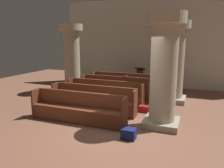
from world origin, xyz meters
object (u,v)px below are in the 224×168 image
at_px(pillar_aisle_rear, 164,69).
at_px(lectern, 140,80).
at_px(pillar_aisle_side, 174,60).
at_px(pew_row_2, 105,92).
at_px(pillar_far_side, 72,57).
at_px(kneeler_box_red, 145,109).
at_px(pew_row_4, 77,107).
at_px(kneeler_box_navy, 129,134).
at_px(pew_row_3, 93,98).
at_px(pew_row_1, 114,86).
at_px(pew_row_0, 122,82).
at_px(hymn_book, 126,76).

height_order(pillar_aisle_rear, lectern, pillar_aisle_rear).
height_order(pillar_aisle_side, lectern, pillar_aisle_side).
distance_m(pew_row_2, pillar_far_side, 2.97).
distance_m(pillar_aisle_side, kneeler_box_red, 2.42).
distance_m(lectern, kneeler_box_red, 3.72).
height_order(pew_row_4, lectern, lectern).
xyz_separation_m(lectern, kneeler_box_navy, (1.20, -5.73, -0.32)).
bearing_deg(pew_row_3, lectern, 82.47).
bearing_deg(pillar_far_side, kneeler_box_red, -24.78).
xyz_separation_m(pew_row_3, kneeler_box_red, (1.65, 0.65, -0.37)).
xyz_separation_m(pew_row_2, kneeler_box_red, (1.65, -0.37, -0.37)).
height_order(pew_row_1, pew_row_3, same).
relative_size(pew_row_1, pillar_aisle_side, 0.96).
bearing_deg(pew_row_1, pillar_aisle_rear, -45.77).
distance_m(pew_row_3, pillar_aisle_rear, 2.66).
xyz_separation_m(pillar_aisle_side, pillar_far_side, (-4.69, 0.10, 0.00)).
xyz_separation_m(pew_row_0, pillar_aisle_side, (2.37, -0.70, 1.16)).
bearing_deg(hymn_book, pew_row_3, -101.13).
bearing_deg(pew_row_1, kneeler_box_red, -40.37).
xyz_separation_m(pew_row_1, pew_row_3, (0.00, -2.05, 0.00)).
relative_size(kneeler_box_navy, kneeler_box_red, 0.87).
xyz_separation_m(pew_row_1, pew_row_4, (0.00, -3.08, 0.00)).
bearing_deg(pew_row_3, kneeler_box_red, 21.57).
xyz_separation_m(pillar_aisle_rear, kneeler_box_red, (-0.72, 1.03, -1.53)).
xyz_separation_m(pew_row_0, pillar_aisle_rear, (2.37, -3.46, 1.16)).
bearing_deg(kneeler_box_red, lectern, 107.17).
xyz_separation_m(pew_row_0, pew_row_2, (0.00, -2.05, 0.00)).
height_order(hymn_book, kneeler_box_red, hymn_book).
height_order(pew_row_4, pillar_far_side, pillar_far_side).
distance_m(pew_row_3, pew_row_4, 1.03).
height_order(pew_row_1, pillar_aisle_rear, pillar_aisle_rear).
distance_m(pew_row_4, kneeler_box_navy, 1.86).
bearing_deg(pillar_aisle_side, kneeler_box_navy, -98.91).
xyz_separation_m(pillar_aisle_side, kneeler_box_red, (-0.72, -1.73, -1.53)).
height_order(pew_row_3, lectern, lectern).
distance_m(pillar_aisle_side, hymn_book, 2.06).
relative_size(pew_row_0, pew_row_4, 1.00).
bearing_deg(pew_row_2, hymn_book, 70.04).
height_order(pillar_far_side, lectern, pillar_far_side).
distance_m(pew_row_0, pew_row_2, 2.05).
xyz_separation_m(pew_row_4, lectern, (0.55, 5.21, -0.03)).
relative_size(pew_row_3, hymn_book, 15.33).
xyz_separation_m(pew_row_2, kneeler_box_navy, (1.75, -2.57, -0.35)).
bearing_deg(kneeler_box_navy, kneeler_box_red, 92.80).
height_order(pew_row_3, kneeler_box_navy, pew_row_3).
bearing_deg(pillar_aisle_rear, pew_row_1, 134.23).
bearing_deg(pew_row_2, pew_row_0, 90.00).
bearing_deg(pew_row_0, pillar_aisle_rear, -55.59).
distance_m(pew_row_1, pillar_aisle_rear, 3.59).
distance_m(pew_row_3, pillar_aisle_side, 3.55).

